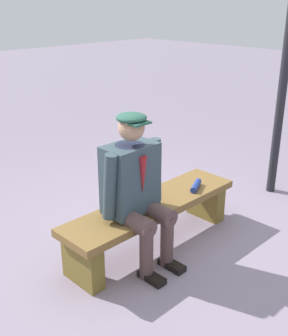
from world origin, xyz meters
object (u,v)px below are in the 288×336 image
bench (152,214)px  rolled_magazine (196,186)px  seated_man (136,185)px  lamp_post (288,44)px

bench → rolled_magazine: (-0.49, 0.09, 0.15)m
seated_man → lamp_post: size_ratio=0.47×
seated_man → bench: bearing=-166.8°
rolled_magazine → bench: bearing=-10.1°
seated_man → rolled_magazine: size_ratio=5.56×
bench → lamp_post: lamp_post is taller
bench → seated_man: size_ratio=1.39×
seated_man → rolled_magazine: bearing=178.0°
bench → lamp_post: size_ratio=0.66×
bench → rolled_magazine: 0.52m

